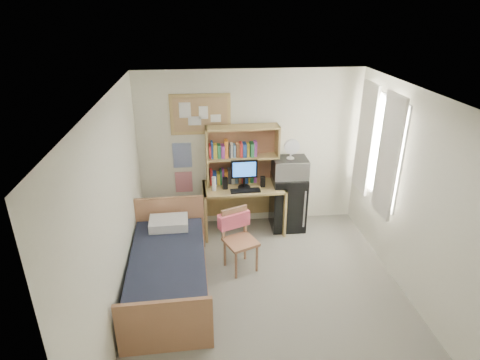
{
  "coord_description": "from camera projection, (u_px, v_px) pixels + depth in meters",
  "views": [
    {
      "loc": [
        -0.79,
        -4.04,
        3.51
      ],
      "look_at": [
        -0.25,
        1.2,
        1.17
      ],
      "focal_mm": 30.0,
      "sensor_mm": 36.0,
      "label": 1
    }
  ],
  "objects": [
    {
      "name": "wall_right",
      "position": [
        420.0,
        203.0,
        4.81
      ],
      "size": [
        0.04,
        4.2,
        2.6
      ],
      "primitive_type": "cube",
      "color": "white",
      "rests_on": "floor"
    },
    {
      "name": "bed",
      "position": [
        169.0,
        274.0,
        5.21
      ],
      "size": [
        1.04,
        2.0,
        0.54
      ],
      "primitive_type": "cube",
      "rotation": [
        0.0,
        0.0,
        0.03
      ],
      "color": "black",
      "rests_on": "floor"
    },
    {
      "name": "monitor",
      "position": [
        244.0,
        175.0,
        6.28
      ],
      "size": [
        0.42,
        0.04,
        0.44
      ],
      "primitive_type": "cube",
      "rotation": [
        0.0,
        0.0,
        0.03
      ],
      "color": "black",
      "rests_on": "desk"
    },
    {
      "name": "water_bottle",
      "position": [
        214.0,
        184.0,
        6.23
      ],
      "size": [
        0.07,
        0.07,
        0.23
      ],
      "primitive_type": "cylinder",
      "rotation": [
        0.0,
        0.0,
        0.03
      ],
      "color": "white",
      "rests_on": "desk"
    },
    {
      "name": "bulletin_board",
      "position": [
        200.0,
        114.0,
        6.21
      ],
      "size": [
        0.94,
        0.03,
        0.64
      ],
      "primitive_type": "cube",
      "color": "tan",
      "rests_on": "wall_back"
    },
    {
      "name": "pillow",
      "position": [
        169.0,
        223.0,
        5.75
      ],
      "size": [
        0.56,
        0.4,
        0.13
      ],
      "primitive_type": "cube",
      "rotation": [
        0.0,
        0.0,
        0.03
      ],
      "color": "white",
      "rests_on": "bed"
    },
    {
      "name": "hutch",
      "position": [
        242.0,
        155.0,
        6.37
      ],
      "size": [
        1.16,
        0.33,
        0.94
      ],
      "primitive_type": "cube",
      "rotation": [
        0.0,
        0.0,
        0.03
      ],
      "color": "tan",
      "rests_on": "desk"
    },
    {
      "name": "floor",
      "position": [
        269.0,
        300.0,
        5.18
      ],
      "size": [
        3.6,
        4.2,
        0.02
      ],
      "primitive_type": "cube",
      "color": "gray",
      "rests_on": "ground"
    },
    {
      "name": "desk_chair",
      "position": [
        241.0,
        241.0,
        5.6
      ],
      "size": [
        0.59,
        0.59,
        0.9
      ],
      "primitive_type": "cube",
      "rotation": [
        0.0,
        0.0,
        0.4
      ],
      "color": "#AF7853",
      "rests_on": "floor"
    },
    {
      "name": "poster_wave",
      "position": [
        182.0,
        155.0,
        6.46
      ],
      "size": [
        0.3,
        0.01,
        0.42
      ],
      "primitive_type": "cube",
      "color": "#254295",
      "rests_on": "wall_back"
    },
    {
      "name": "mini_fridge",
      "position": [
        288.0,
        202.0,
        6.68
      ],
      "size": [
        0.56,
        0.56,
        0.93
      ],
      "primitive_type": "cube",
      "rotation": [
        0.0,
        0.0,
        -0.02
      ],
      "color": "black",
      "rests_on": "floor"
    },
    {
      "name": "curtain_right",
      "position": [
        365.0,
        138.0,
        6.14
      ],
      "size": [
        0.04,
        0.55,
        1.7
      ],
      "primitive_type": "cube",
      "color": "white",
      "rests_on": "wall_right"
    },
    {
      "name": "curtain_left",
      "position": [
        388.0,
        157.0,
        5.41
      ],
      "size": [
        0.04,
        0.55,
        1.7
      ],
      "primitive_type": "cube",
      "color": "white",
      "rests_on": "wall_right"
    },
    {
      "name": "hoodie",
      "position": [
        234.0,
        220.0,
        5.66
      ],
      "size": [
        0.48,
        0.31,
        0.22
      ],
      "primitive_type": "cube",
      "rotation": [
        0.0,
        0.0,
        0.4
      ],
      "color": "#F65D74",
      "rests_on": "desk_chair"
    },
    {
      "name": "wall_left",
      "position": [
        113.0,
        218.0,
        4.48
      ],
      "size": [
        0.04,
        4.2,
        2.6
      ],
      "primitive_type": "cube",
      "color": "white",
      "rests_on": "floor"
    },
    {
      "name": "ceiling",
      "position": [
        276.0,
        99.0,
        4.12
      ],
      "size": [
        3.6,
        4.2,
        0.02
      ],
      "primitive_type": "cube",
      "color": "silver",
      "rests_on": "wall_back"
    },
    {
      "name": "speaker_right",
      "position": [
        263.0,
        182.0,
        6.37
      ],
      "size": [
        0.07,
        0.07,
        0.17
      ],
      "primitive_type": "cube",
      "rotation": [
        0.0,
        0.0,
        0.03
      ],
      "color": "black",
      "rests_on": "desk"
    },
    {
      "name": "desk_fan",
      "position": [
        291.0,
        150.0,
        6.29
      ],
      "size": [
        0.24,
        0.24,
        0.3
      ],
      "primitive_type": "cylinder",
      "rotation": [
        0.0,
        0.0,
        -0.02
      ],
      "color": "white",
      "rests_on": "microwave"
    },
    {
      "name": "wall_back",
      "position": [
        250.0,
        150.0,
        6.55
      ],
      "size": [
        3.6,
        0.04,
        2.6
      ],
      "primitive_type": "cube",
      "color": "white",
      "rests_on": "floor"
    },
    {
      "name": "desk",
      "position": [
        243.0,
        208.0,
        6.59
      ],
      "size": [
        1.32,
        0.69,
        0.81
      ],
      "primitive_type": "cube",
      "rotation": [
        0.0,
        0.0,
        0.03
      ],
      "color": "tan",
      "rests_on": "floor"
    },
    {
      "name": "keyboard",
      "position": [
        245.0,
        191.0,
        6.24
      ],
      "size": [
        0.47,
        0.16,
        0.02
      ],
      "primitive_type": "cube",
      "rotation": [
        0.0,
        0.0,
        0.03
      ],
      "color": "black",
      "rests_on": "desk"
    },
    {
      "name": "poster_japan",
      "position": [
        184.0,
        182.0,
        6.65
      ],
      "size": [
        0.28,
        0.01,
        0.36
      ],
      "primitive_type": "cube",
      "color": "#BE2140",
      "rests_on": "wall_back"
    },
    {
      "name": "speaker_left",
      "position": [
        225.0,
        183.0,
        6.3
      ],
      "size": [
        0.08,
        0.08,
        0.18
      ],
      "primitive_type": "cube",
      "rotation": [
        0.0,
        0.0,
        0.03
      ],
      "color": "black",
      "rests_on": "desk"
    },
    {
      "name": "wall_front",
      "position": [
        326.0,
        356.0,
        2.74
      ],
      "size": [
        3.6,
        0.04,
        2.6
      ],
      "primitive_type": "cube",
      "color": "white",
      "rests_on": "floor"
    },
    {
      "name": "window_unit",
      "position": [
        378.0,
        147.0,
        5.78
      ],
      "size": [
        0.1,
        1.4,
        1.7
      ],
      "primitive_type": "cube",
      "color": "white",
      "rests_on": "wall_right"
    },
    {
      "name": "microwave",
      "position": [
        290.0,
        168.0,
        6.41
      ],
      "size": [
        0.55,
        0.42,
        0.31
      ],
      "primitive_type": "cube",
      "rotation": [
        0.0,
        0.0,
        -0.02
      ],
      "color": "silver",
      "rests_on": "mini_fridge"
    }
  ]
}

